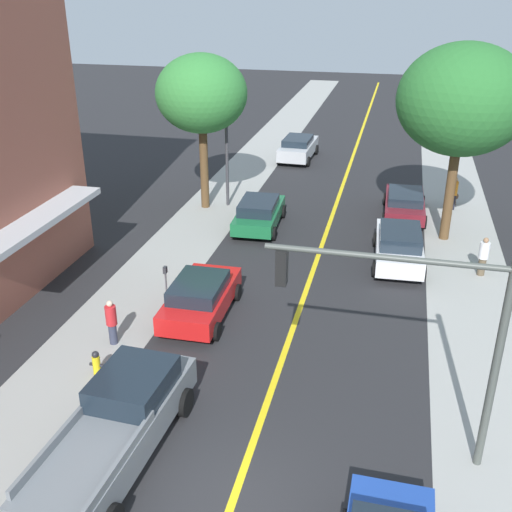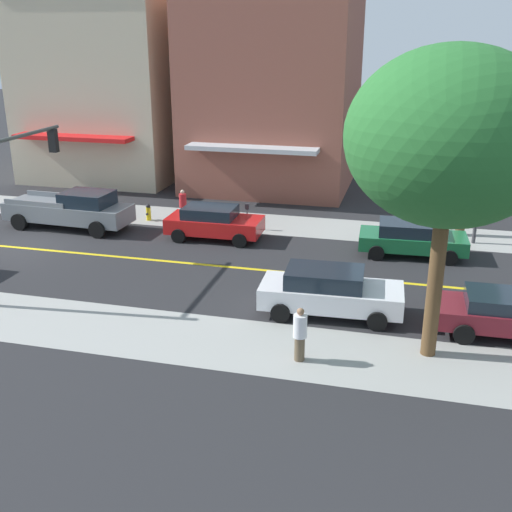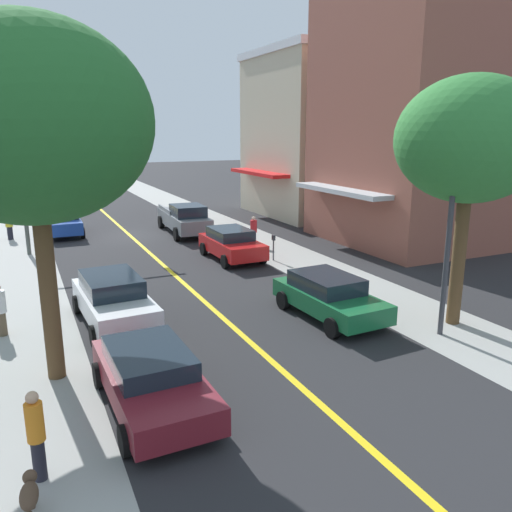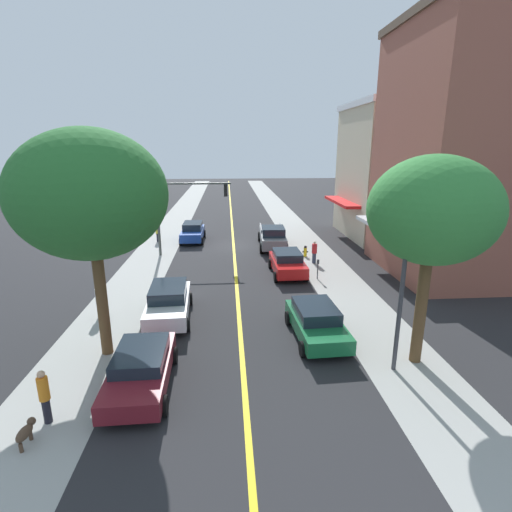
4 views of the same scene
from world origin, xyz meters
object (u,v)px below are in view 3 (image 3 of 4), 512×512
(fire_hydrant, at_px, (236,233))
(pedestrian_red_shirt, at_px, (254,230))
(pedestrian_yellow_shirt, at_px, (9,225))
(small_dog, at_px, (29,494))
(street_lamp, at_px, (452,201))
(pedestrian_orange_shirt, at_px, (36,433))
(parking_meter, at_px, (273,244))
(street_tree_right_corner, at_px, (31,122))
(pedestrian_white_shirt, at_px, (0,309))
(maroon_sedan_right_curb, at_px, (151,377))
(street_tree_left_near, at_px, (470,141))
(white_sedan_right_curb, at_px, (113,299))
(grey_pickup_truck, at_px, (184,218))
(traffic_light_mast, at_px, (60,175))
(red_sedan_left_curb, at_px, (231,243))
(green_sedan_left_curb, at_px, (329,295))
(blue_sedan_right_curb, at_px, (64,221))

(fire_hydrant, height_order, pedestrian_red_shirt, pedestrian_red_shirt)
(pedestrian_yellow_shirt, xyz_separation_m, small_dog, (-0.32, 24.10, -0.45))
(street_lamp, bearing_deg, pedestrian_orange_shirt, 10.09)
(parking_meter, distance_m, pedestrian_orange_shirt, 16.63)
(street_tree_right_corner, bearing_deg, pedestrian_yellow_shirt, -86.74)
(pedestrian_yellow_shirt, bearing_deg, pedestrian_white_shirt, 52.00)
(maroon_sedan_right_curb, bearing_deg, street_tree_right_corner, -144.10)
(street_tree_left_near, distance_m, small_dog, 14.37)
(street_tree_left_near, height_order, street_lamp, street_tree_left_near)
(white_sedan_right_curb, xyz_separation_m, pedestrian_orange_shirt, (2.60, 7.32, 0.11))
(street_tree_left_near, xyz_separation_m, pedestrian_orange_shirt, (12.65, 2.60, -4.90))
(small_dog, bearing_deg, pedestrian_white_shirt, 8.33)
(fire_hydrant, bearing_deg, street_tree_left_near, 95.15)
(grey_pickup_truck, bearing_deg, traffic_light_mast, -72.99)
(pedestrian_white_shirt, distance_m, pedestrian_red_shirt, 14.79)
(white_sedan_right_curb, height_order, pedestrian_white_shirt, pedestrian_white_shirt)
(street_tree_left_near, relative_size, street_lamp, 1.15)
(traffic_light_mast, xyz_separation_m, red_sedan_left_curb, (-7.14, 5.28, -3.15))
(street_tree_right_corner, relative_size, green_sedan_left_curb, 1.94)
(street_lamp, bearing_deg, pedestrian_red_shirt, -90.06)
(street_lamp, distance_m, grey_pickup_truck, 18.97)
(street_lamp, xyz_separation_m, red_sedan_left_curb, (2.26, -11.48, -3.35))
(parking_meter, xyz_separation_m, pedestrian_red_shirt, (-0.54, -3.45, 0.00))
(green_sedan_left_curb, bearing_deg, traffic_light_mast, -155.96)
(street_tree_left_near, bearing_deg, traffic_light_mast, -57.13)
(grey_pickup_truck, bearing_deg, parking_meter, 15.89)
(red_sedan_left_curb, distance_m, blue_sedan_right_curb, 11.97)
(fire_hydrant, bearing_deg, red_sedan_left_curb, 64.11)
(pedestrian_orange_shirt, bearing_deg, small_dog, 141.76)
(street_tree_right_corner, relative_size, pedestrian_yellow_shirt, 5.29)
(pedestrian_yellow_shirt, bearing_deg, street_tree_right_corner, 56.07)
(traffic_light_mast, distance_m, white_sedan_right_curb, 11.92)
(street_tree_right_corner, xyz_separation_m, green_sedan_left_curb, (-8.66, -0.68, -5.56))
(fire_hydrant, relative_size, pedestrian_red_shirt, 0.53)
(white_sedan_right_curb, height_order, blue_sedan_right_curb, blue_sedan_right_curb)
(pedestrian_red_shirt, bearing_deg, green_sedan_left_curb, 116.45)
(fire_hydrant, relative_size, grey_pickup_truck, 0.13)
(parking_meter, bearing_deg, maroon_sedan_right_curb, 51.49)
(white_sedan_right_curb, bearing_deg, pedestrian_orange_shirt, -22.32)
(street_tree_left_near, relative_size, street_tree_right_corner, 0.89)
(fire_hydrant, relative_size, maroon_sedan_right_curb, 0.18)
(street_lamp, relative_size, small_dog, 8.09)
(street_tree_left_near, height_order, pedestrian_red_shirt, street_tree_left_near)
(red_sedan_left_curb, bearing_deg, traffic_light_mast, -127.26)
(parking_meter, height_order, pedestrian_white_shirt, pedestrian_white_shirt)
(street_tree_right_corner, distance_m, green_sedan_left_curb, 10.31)
(parking_meter, bearing_deg, fire_hydrant, -92.75)
(fire_hydrant, relative_size, pedestrian_yellow_shirt, 0.51)
(street_lamp, bearing_deg, red_sedan_left_curb, -78.86)
(street_tree_left_near, xyz_separation_m, traffic_light_mast, (10.48, -16.22, -1.90))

